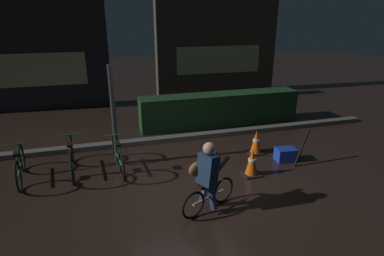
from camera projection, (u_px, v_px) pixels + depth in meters
name	position (u px, v px, depth m)	size (l,w,h in m)	color
ground_plane	(191.00, 181.00, 6.29)	(40.00, 40.00, 0.00)	black
sidewalk_curb	(168.00, 139.00, 8.26)	(12.00, 0.24, 0.12)	#56544F
hedge_row	(220.00, 109.00, 9.40)	(4.80, 0.70, 0.95)	#19381C
storefront_left	(24.00, 38.00, 10.33)	(5.32, 0.54, 4.89)	#262328
storefront_right	(217.00, 38.00, 12.86)	(5.12, 0.54, 4.54)	#42382D
street_post	(114.00, 117.00, 6.65)	(0.10, 0.10, 2.20)	#2D2D33
parked_bike_leftmost	(20.00, 166.00, 6.20)	(0.46, 1.53, 0.71)	black
parked_bike_left_mid	(72.00, 158.00, 6.49)	(0.46, 1.68, 0.77)	black
parked_bike_center_left	(118.00, 156.00, 6.62)	(0.46, 1.57, 0.72)	black
traffic_cone_near	(252.00, 162.00, 6.44)	(0.36, 0.36, 0.60)	black
traffic_cone_far	(256.00, 142.00, 7.47)	(0.36, 0.36, 0.58)	black
blue_crate	(286.00, 155.00, 7.12)	(0.44, 0.32, 0.30)	#193DB7
cyclist	(207.00, 177.00, 5.15)	(1.09, 0.57, 1.25)	black
closed_umbrella	(302.00, 148.00, 6.87)	(0.05, 0.05, 0.85)	black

